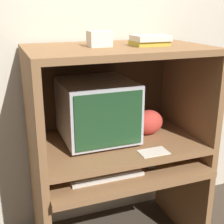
# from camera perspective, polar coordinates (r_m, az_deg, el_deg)

# --- Properties ---
(wall_back) EXTENTS (6.00, 0.06, 2.60)m
(wall_back) POSITION_cam_1_polar(r_m,az_deg,el_deg) (2.18, -2.80, 11.70)
(wall_back) COLOR beige
(wall_back) RESTS_ON ground_plane
(desk_base) EXTENTS (1.04, 0.71, 0.65)m
(desk_base) POSITION_cam_1_polar(r_m,az_deg,el_deg) (2.09, 1.41, -14.84)
(desk_base) COLOR brown
(desk_base) RESTS_ON ground_plane
(desk_monitor_shelf) EXTENTS (1.04, 0.66, 0.12)m
(desk_monitor_shelf) POSITION_cam_1_polar(r_m,az_deg,el_deg) (1.97, 0.91, -5.82)
(desk_monitor_shelf) COLOR brown
(desk_monitor_shelf) RESTS_ON desk_base
(hutch_upper) EXTENTS (1.04, 0.66, 0.58)m
(hutch_upper) POSITION_cam_1_polar(r_m,az_deg,el_deg) (1.87, 0.58, 6.41)
(hutch_upper) COLOR brown
(hutch_upper) RESTS_ON desk_monitor_shelf
(crt_monitor) EXTENTS (0.43, 0.45, 0.37)m
(crt_monitor) POSITION_cam_1_polar(r_m,az_deg,el_deg) (1.90, -2.78, 0.43)
(crt_monitor) COLOR #B2B2B7
(crt_monitor) RESTS_ON desk_monitor_shelf
(keyboard) EXTENTS (0.42, 0.15, 0.03)m
(keyboard) POSITION_cam_1_polar(r_m,az_deg,el_deg) (1.81, -1.23, -11.18)
(keyboard) COLOR beige
(keyboard) RESTS_ON desk_base
(mouse) EXTENTS (0.07, 0.05, 0.03)m
(mouse) POSITION_cam_1_polar(r_m,az_deg,el_deg) (1.89, 7.11, -9.79)
(mouse) COLOR #28282B
(mouse) RESTS_ON desk_base
(snack_bag) EXTENTS (0.20, 0.15, 0.16)m
(snack_bag) POSITION_cam_1_polar(r_m,az_deg,el_deg) (2.03, 6.61, -1.88)
(snack_bag) COLOR #BC382D
(snack_bag) RESTS_ON desk_monitor_shelf
(book_stack) EXTENTS (0.20, 0.16, 0.06)m
(book_stack) POSITION_cam_1_polar(r_m,az_deg,el_deg) (1.83, 6.95, 12.85)
(book_stack) COLOR gold
(book_stack) RESTS_ON hutch_upper
(paper_card) EXTENTS (0.17, 0.11, 0.00)m
(paper_card) POSITION_cam_1_polar(r_m,az_deg,el_deg) (1.81, 7.60, -7.27)
(paper_card) COLOR beige
(paper_card) RESTS_ON desk_monitor_shelf
(storage_box) EXTENTS (0.12, 0.10, 0.09)m
(storage_box) POSITION_cam_1_polar(r_m,az_deg,el_deg) (1.78, -2.33, 13.24)
(storage_box) COLOR beige
(storage_box) RESTS_ON hutch_upper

